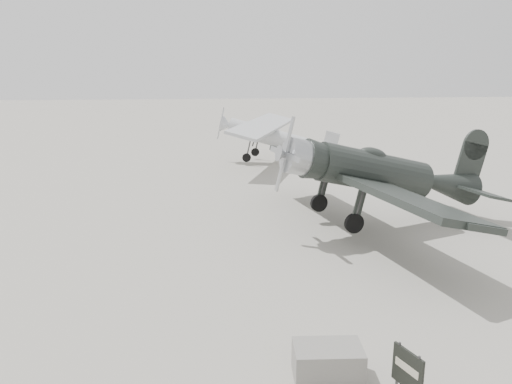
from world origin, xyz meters
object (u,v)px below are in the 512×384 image
sign_board (408,371)px  equipment_block (328,362)px  highwing_monoplane (272,134)px  lowwing_monoplane (382,174)px

sign_board → equipment_block: bearing=124.6°
highwing_monoplane → sign_board: (-0.66, -24.54, -1.31)m
lowwing_monoplane → sign_board: lowwing_monoplane is taller
lowwing_monoplane → highwing_monoplane: lowwing_monoplane is taller
lowwing_monoplane → equipment_block: lowwing_monoplane is taller
equipment_block → sign_board: size_ratio=1.24×
highwing_monoplane → lowwing_monoplane: bearing=-59.4°
lowwing_monoplane → highwing_monoplane: 14.22m
equipment_block → sign_board: sign_board is taller
lowwing_monoplane → highwing_monoplane: size_ratio=1.18×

